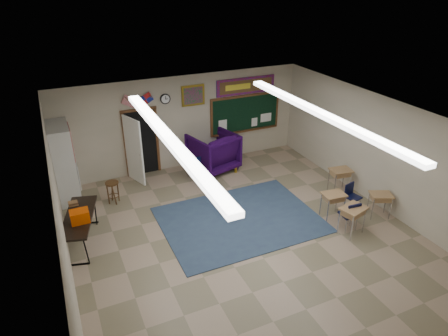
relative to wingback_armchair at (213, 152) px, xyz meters
name	(u,v)px	position (x,y,z in m)	size (l,w,h in m)	color
floor	(247,239)	(-0.74, -3.83, -0.62)	(9.00, 9.00, 0.00)	gray
back_wall	(183,122)	(-0.74, 0.67, 0.88)	(8.00, 0.04, 3.00)	beige
front_wall	(403,332)	(-0.74, -8.33, 0.88)	(8.00, 0.04, 3.00)	beige
left_wall	(62,227)	(-4.74, -3.83, 0.88)	(0.04, 9.00, 3.00)	beige
right_wall	(383,154)	(3.26, -3.83, 0.88)	(0.04, 9.00, 3.00)	beige
ceiling	(251,122)	(-0.74, -3.83, 2.38)	(8.00, 9.00, 0.04)	silver
area_rug	(240,219)	(-0.54, -3.03, -0.61)	(4.00, 3.00, 0.02)	#31475D
fluorescent_strips	(251,125)	(-0.74, -3.83, 2.32)	(3.86, 6.00, 0.10)	white
doorway	(139,145)	(-2.24, 0.52, 0.44)	(1.10, 0.89, 2.16)	black
chalkboard	(245,115)	(1.46, 0.63, 0.85)	(2.55, 0.14, 1.30)	#593319
bulletin_board	(246,86)	(1.46, 0.64, 1.83)	(2.10, 0.05, 0.55)	red
framed_art_print	(193,95)	(-0.39, 0.64, 1.73)	(0.75, 0.05, 0.65)	olive
wall_clock	(165,99)	(-1.29, 0.64, 1.73)	(0.32, 0.05, 0.32)	black
wall_flags	(137,98)	(-2.14, 0.61, 1.86)	(1.16, 0.06, 0.70)	red
storage_cabinet	(64,163)	(-4.45, 0.02, 0.48)	(0.59, 1.25, 2.20)	silver
wingback_armchair	(213,152)	(0.00, 0.00, 0.00)	(1.32, 1.36, 1.23)	#1E0533
student_chair_reading	(194,167)	(-0.82, -0.38, -0.21)	(0.40, 0.40, 0.81)	black
student_chair_desk_a	(349,215)	(1.74, -4.50, -0.21)	(0.41, 0.41, 0.81)	black
student_chair_desk_b	(353,198)	(2.45, -3.84, -0.24)	(0.38, 0.38, 0.75)	black
student_desk_front_left	(333,204)	(1.74, -3.89, -0.23)	(0.62, 0.49, 0.70)	#A5734C
student_desk_front_right	(340,179)	(2.77, -2.89, -0.21)	(0.66, 0.53, 0.72)	#A5734C
student_desk_back_left	(352,219)	(1.69, -4.68, -0.20)	(0.72, 0.61, 0.74)	#A5734C
student_desk_back_right	(380,204)	(2.88, -4.37, -0.24)	(0.68, 0.61, 0.67)	#A5734C
folding_table	(81,229)	(-4.39, -2.36, -0.20)	(1.07, 1.93, 1.05)	black
wooden_stool	(113,192)	(-3.36, -0.79, -0.28)	(0.36, 0.36, 0.64)	#4F3117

